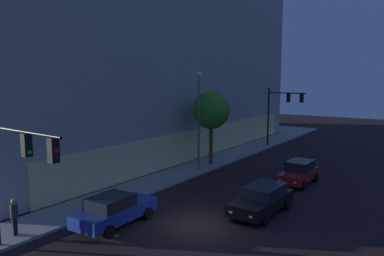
{
  "coord_description": "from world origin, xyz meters",
  "views": [
    {
      "loc": [
        -15.77,
        -10.28,
        7.57
      ],
      "look_at": [
        4.8,
        3.68,
        4.25
      ],
      "focal_mm": 35.54,
      "sensor_mm": 36.0,
      "label": 1
    }
  ],
  "objects": [
    {
      "name": "car_red",
      "position": [
        10.53,
        -1.7,
        0.82
      ],
      "size": [
        4.19,
        2.05,
        1.62
      ],
      "color": "maroon",
      "rests_on": "ground"
    },
    {
      "name": "sidewalk_tree",
      "position": [
        11.69,
        6.4,
        4.78
      ],
      "size": [
        3.23,
        3.23,
        6.28
      ],
      "color": "#513E1E",
      "rests_on": "sidewalk_corner"
    },
    {
      "name": "pedestrian_waiting",
      "position": [
        -6.26,
        6.3,
        1.2
      ],
      "size": [
        0.36,
        0.36,
        1.77
      ],
      "color": "black",
      "rests_on": "sidewalk_corner"
    },
    {
      "name": "ground_plane",
      "position": [
        0.0,
        0.0,
        0.0
      ],
      "size": [
        120.0,
        120.0,
        0.0
      ],
      "primitive_type": "plane",
      "color": "black"
    },
    {
      "name": "traffic_light_far_corner",
      "position": [
        23.07,
        4.51,
        4.55
      ],
      "size": [
        0.42,
        4.18,
        6.33
      ],
      "color": "black",
      "rests_on": "sidewalk_corner"
    },
    {
      "name": "car_black",
      "position": [
        3.46,
        -1.98,
        0.8
      ],
      "size": [
        4.83,
        2.27,
        1.55
      ],
      "color": "black",
      "rests_on": "ground"
    },
    {
      "name": "car_blue",
      "position": [
        -2.46,
        3.59,
        0.81
      ],
      "size": [
        4.76,
        2.23,
        1.6
      ],
      "color": "navy",
      "rests_on": "ground"
    },
    {
      "name": "street_lamp_sidewalk",
      "position": [
        9.62,
        6.31,
        5.11
      ],
      "size": [
        0.44,
        0.44,
        7.9
      ],
      "color": "#5D5D5D",
      "rests_on": "sidewalk_corner"
    },
    {
      "name": "modern_building",
      "position": [
        13.58,
        22.25,
        10.79
      ],
      "size": [
        39.51,
        27.78,
        21.74
      ],
      "color": "#4C4C51",
      "rests_on": "ground"
    },
    {
      "name": "traffic_light_near_corner",
      "position": [
        -7.39,
        3.88,
        4.25
      ],
      "size": [
        0.52,
        5.23,
        5.67
      ],
      "color": "black",
      "rests_on": "sidewalk_corner"
    }
  ]
}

